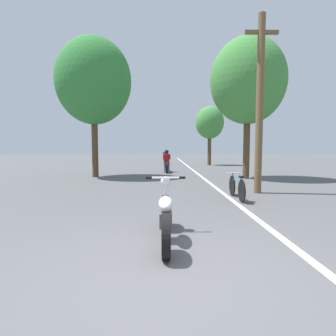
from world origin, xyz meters
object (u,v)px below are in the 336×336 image
at_px(roadside_tree_right_near, 248,81).
at_px(motorcycle_rider_lead, 167,164).
at_px(motorcycle_foreground, 166,215).
at_px(bicycle_parked, 237,187).
at_px(roadside_tree_left, 94,81).
at_px(roadside_tree_right_far, 210,123).
at_px(utility_pole, 260,103).
at_px(motorcycle_rider_far, 165,158).

bearing_deg(roadside_tree_right_near, motorcycle_rider_lead, 137.97).
height_order(motorcycle_foreground, bicycle_parked, motorcycle_foreground).
bearing_deg(roadside_tree_left, roadside_tree_right_near, -5.91).
xyz_separation_m(motorcycle_foreground, bicycle_parked, (2.16, 3.52, -0.07)).
bearing_deg(motorcycle_rider_lead, roadside_tree_right_far, 60.07).
bearing_deg(roadside_tree_right_near, roadside_tree_right_far, 90.42).
xyz_separation_m(roadside_tree_right_far, motorcycle_rider_lead, (-3.87, -6.73, -3.20)).
relative_size(utility_pole, roadside_tree_left, 0.82).
relative_size(roadside_tree_left, bicycle_parked, 4.28).
height_order(utility_pole, motorcycle_rider_far, utility_pole).
height_order(motorcycle_foreground, motorcycle_rider_far, motorcycle_rider_far).
bearing_deg(motorcycle_rider_far, roadside_tree_left, -107.58).
bearing_deg(motorcycle_rider_lead, roadside_tree_left, -144.07).
distance_m(motorcycle_rider_lead, bicycle_parked, 9.05).
xyz_separation_m(roadside_tree_right_near, motorcycle_rider_lead, (-3.95, 3.56, -4.27)).
bearing_deg(utility_pole, roadside_tree_left, 143.51).
bearing_deg(roadside_tree_right_far, motorcycle_foreground, -101.88).
relative_size(motorcycle_foreground, motorcycle_rider_lead, 0.91).
height_order(roadside_tree_left, bicycle_parked, roadside_tree_left).
relative_size(motorcycle_foreground, bicycle_parked, 1.18).
bearing_deg(motorcycle_rider_far, utility_pole, -79.76).
bearing_deg(bicycle_parked, motorcycle_foreground, -121.53).
xyz_separation_m(motorcycle_foreground, motorcycle_rider_far, (0.10, 21.47, 0.09)).
distance_m(roadside_tree_right_near, motorcycle_rider_lead, 6.82).
bearing_deg(roadside_tree_left, motorcycle_rider_lead, 35.93).
bearing_deg(bicycle_parked, motorcycle_rider_lead, 102.91).
bearing_deg(motorcycle_foreground, roadside_tree_right_near, 65.05).
xyz_separation_m(roadside_tree_right_far, roadside_tree_left, (-7.68, -9.48, 1.22)).
relative_size(roadside_tree_right_near, motorcycle_foreground, 3.49).
relative_size(utility_pole, roadside_tree_right_near, 0.85).
relative_size(roadside_tree_right_far, motorcycle_rider_lead, 2.40).
xyz_separation_m(motorcycle_rider_far, bicycle_parked, (2.06, -17.94, -0.16)).
height_order(roadside_tree_right_far, motorcycle_foreground, roadside_tree_right_far).
relative_size(roadside_tree_right_far, motorcycle_rider_far, 2.62).
distance_m(roadside_tree_left, bicycle_parked, 9.59).
bearing_deg(utility_pole, bicycle_parked, -134.44).
distance_m(roadside_tree_left, motorcycle_foreground, 11.22).
bearing_deg(motorcycle_rider_lead, roadside_tree_right_near, -42.03).
bearing_deg(motorcycle_rider_lead, utility_pole, -68.84).
xyz_separation_m(utility_pole, roadside_tree_right_near, (0.93, 4.24, 1.77)).
distance_m(roadside_tree_left, motorcycle_rider_far, 13.23).
distance_m(utility_pole, motorcycle_foreground, 6.12).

